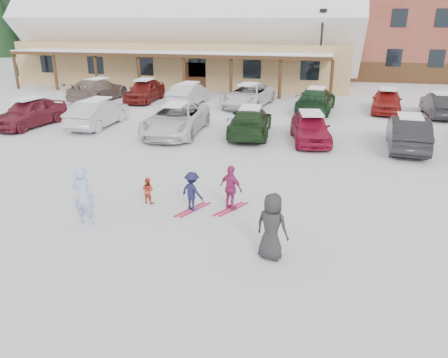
% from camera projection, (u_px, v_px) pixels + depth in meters
% --- Properties ---
extents(ground, '(160.00, 160.00, 0.00)m').
position_uv_depth(ground, '(207.00, 222.00, 12.77)').
color(ground, silver).
rests_on(ground, ground).
extents(day_lodge, '(29.12, 12.50, 10.38)m').
position_uv_depth(day_lodge, '(188.00, 37.00, 38.78)').
color(day_lodge, tan).
rests_on(day_lodge, ground).
extents(lamp_post, '(0.50, 0.25, 6.16)m').
position_uv_depth(lamp_post, '(321.00, 47.00, 32.52)').
color(lamp_post, black).
rests_on(lamp_post, ground).
extents(conifer_0, '(4.40, 4.40, 10.20)m').
position_uv_depth(conifer_0, '(30.00, 16.00, 43.51)').
color(conifer_0, black).
rests_on(conifer_0, ground).
extents(conifer_2, '(5.28, 5.28, 12.24)m').
position_uv_depth(conifer_2, '(60.00, 6.00, 54.89)').
color(conifer_2, black).
rests_on(conifer_2, ground).
extents(conifer_3, '(3.96, 3.96, 9.18)m').
position_uv_depth(conifer_3, '(354.00, 21.00, 49.97)').
color(conifer_3, black).
rests_on(conifer_3, ground).
extents(adult_skier, '(0.65, 0.44, 1.73)m').
position_uv_depth(adult_skier, '(83.00, 196.00, 12.37)').
color(adult_skier, '#98B4DF').
rests_on(adult_skier, ground).
extents(toddler_red, '(0.47, 0.39, 0.86)m').
position_uv_depth(toddler_red, '(148.00, 190.00, 13.93)').
color(toddler_red, '#B63A21').
rests_on(toddler_red, ground).
extents(child_navy, '(0.93, 0.77, 1.25)m').
position_uv_depth(child_navy, '(192.00, 191.00, 13.34)').
color(child_navy, '#16183B').
rests_on(child_navy, ground).
extents(skis_child_navy, '(0.79, 1.35, 0.03)m').
position_uv_depth(skis_child_navy, '(193.00, 210.00, 13.55)').
color(skis_child_navy, '#B11944').
rests_on(skis_child_navy, ground).
extents(child_magenta, '(0.90, 0.71, 1.43)m').
position_uv_depth(child_magenta, '(231.00, 188.00, 13.34)').
color(child_magenta, '#9E2863').
rests_on(child_magenta, ground).
extents(skis_child_magenta, '(0.85, 1.32, 0.03)m').
position_uv_depth(skis_child_magenta, '(231.00, 209.00, 13.59)').
color(skis_child_magenta, '#B11944').
rests_on(skis_child_magenta, ground).
extents(bystander_dark, '(0.97, 0.80, 1.71)m').
position_uv_depth(bystander_dark, '(272.00, 227.00, 10.59)').
color(bystander_dark, '#272729').
rests_on(bystander_dark, ground).
extents(parked_car_0, '(2.46, 4.68, 1.52)m').
position_uv_depth(parked_car_0, '(30.00, 112.00, 23.59)').
color(parked_car_0, maroon).
rests_on(parked_car_0, ground).
extents(parked_car_1, '(1.66, 4.53, 1.48)m').
position_uv_depth(parked_car_1, '(98.00, 113.00, 23.55)').
color(parked_car_1, '#B0B0B6').
rests_on(parked_car_1, ground).
extents(parked_car_2, '(2.71, 5.56, 1.52)m').
position_uv_depth(parked_car_2, '(176.00, 119.00, 22.07)').
color(parked_car_2, silver).
rests_on(parked_car_2, ground).
extents(parked_car_3, '(2.29, 4.97, 1.41)m').
position_uv_depth(parked_car_3, '(250.00, 122.00, 21.81)').
color(parked_car_3, '#1A3318').
rests_on(parked_car_3, ground).
extents(parked_car_4, '(2.32, 4.35, 1.41)m').
position_uv_depth(parked_car_4, '(310.00, 127.00, 20.64)').
color(parked_car_4, maroon).
rests_on(parked_car_4, ground).
extents(parked_car_5, '(1.95, 4.68, 1.51)m').
position_uv_depth(parked_car_5, '(408.00, 133.00, 19.53)').
color(parked_car_5, black).
rests_on(parked_car_5, ground).
extents(parked_car_7, '(2.82, 5.52, 1.53)m').
position_uv_depth(parked_car_7, '(98.00, 90.00, 30.88)').
color(parked_car_7, '#79645A').
rests_on(parked_car_7, ground).
extents(parked_car_8, '(1.88, 4.51, 1.53)m').
position_uv_depth(parked_car_8, '(145.00, 90.00, 30.56)').
color(parked_car_8, maroon).
rests_on(parked_car_8, ground).
extents(parked_car_9, '(1.90, 4.52, 1.45)m').
position_uv_depth(parked_car_9, '(189.00, 94.00, 29.43)').
color(parked_car_9, '#B5B6BA').
rests_on(parked_car_9, ground).
extents(parked_car_10, '(3.29, 5.62, 1.47)m').
position_uv_depth(parked_car_10, '(248.00, 95.00, 28.82)').
color(parked_car_10, white).
rests_on(parked_car_10, ground).
extents(parked_car_11, '(2.61, 5.28, 1.48)m').
position_uv_depth(parked_car_11, '(316.00, 100.00, 27.24)').
color(parked_car_11, '#18381D').
rests_on(parked_car_11, ground).
extents(parked_car_12, '(2.23, 4.45, 1.45)m').
position_uv_depth(parked_car_12, '(387.00, 100.00, 27.12)').
color(parked_car_12, maroon).
rests_on(parked_car_12, ground).
extents(parked_car_13, '(1.53, 4.26, 1.40)m').
position_uv_depth(parked_car_13, '(440.00, 105.00, 25.89)').
color(parked_car_13, black).
rests_on(parked_car_13, ground).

